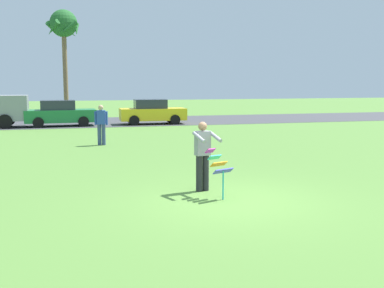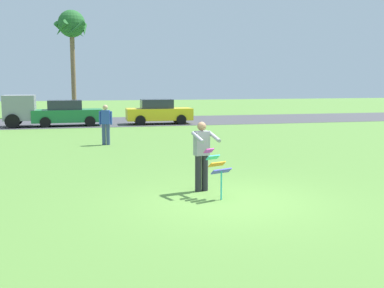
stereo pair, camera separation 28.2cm
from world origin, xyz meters
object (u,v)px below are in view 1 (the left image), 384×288
object	(u,v)px
person_kite_flyer	(203,153)
person_walker_near	(101,124)
palm_tree_right_near	(64,28)
parked_car_green	(60,114)
parked_car_yellow	(152,112)
kite_held	(219,166)

from	to	relation	value
person_kite_flyer	person_walker_near	size ratio (longest dim) A/B	1.00
person_walker_near	person_kite_flyer	bearing A→B (deg)	-78.76
palm_tree_right_near	person_walker_near	size ratio (longest dim) A/B	4.77
person_walker_near	parked_car_green	bearing A→B (deg)	101.22
person_kite_flyer	parked_car_yellow	world-z (taller)	person_kite_flyer
person_kite_flyer	parked_car_green	bearing A→B (deg)	101.23
palm_tree_right_near	parked_car_green	bearing A→B (deg)	-92.52
parked_car_green	palm_tree_right_near	size ratio (longest dim) A/B	0.52
palm_tree_right_near	person_walker_near	distance (m)	18.78
person_kite_flyer	person_walker_near	distance (m)	9.40
kite_held	palm_tree_right_near	world-z (taller)	palm_tree_right_near
parked_car_green	person_walker_near	distance (m)	9.52
person_kite_flyer	palm_tree_right_near	bearing A→B (deg)	97.01
person_kite_flyer	parked_car_yellow	distance (m)	18.68
parked_car_green	person_walker_near	world-z (taller)	person_walker_near
kite_held	palm_tree_right_near	distance (m)	28.63
person_kite_flyer	palm_tree_right_near	xyz separation A→B (m)	(-3.32, 26.98, 5.91)
parked_car_yellow	palm_tree_right_near	bearing A→B (deg)	122.53
palm_tree_right_near	person_walker_near	bearing A→B (deg)	-85.23
person_kite_flyer	kite_held	world-z (taller)	person_kite_flyer
parked_car_yellow	person_walker_near	world-z (taller)	person_walker_near
parked_car_yellow	kite_held	bearing A→B (deg)	-95.60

